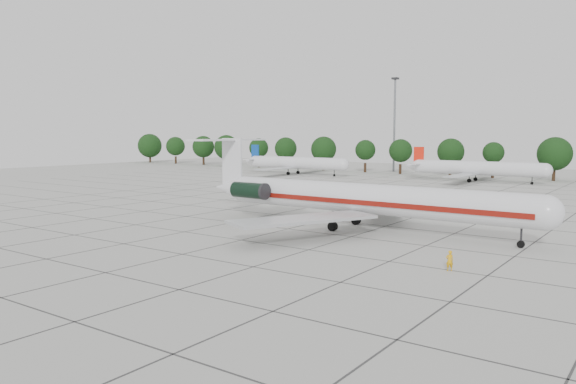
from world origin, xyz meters
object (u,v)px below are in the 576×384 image
(bg_airliner_b, at_px, (296,163))
(bg_airliner_c, at_px, (476,168))
(ground_crew, at_px, (450,261))
(main_airliner, at_px, (350,197))
(floodlight_mast, at_px, (394,119))

(bg_airliner_b, xyz_separation_m, bg_airliner_c, (44.08, 5.19, 0.00))
(ground_crew, xyz_separation_m, bg_airliner_b, (-66.76, 75.51, 2.11))
(main_airliner, height_order, bg_airliner_b, main_airliner)
(ground_crew, bearing_deg, floodlight_mast, -101.04)
(main_airliner, xyz_separation_m, bg_airliner_c, (-6.85, 68.15, -0.59))
(main_airliner, bearing_deg, ground_crew, -37.64)
(ground_crew, relative_size, floodlight_mast, 0.06)
(floodlight_mast, bearing_deg, bg_airliner_b, -122.34)
(bg_airliner_b, bearing_deg, main_airliner, -51.03)
(main_airliner, bearing_deg, bg_airliner_b, 129.75)
(main_airliner, height_order, bg_airliner_c, main_airliner)
(main_airliner, distance_m, floodlight_mast, 95.08)
(ground_crew, height_order, bg_airliner_b, bg_airliner_b)
(main_airliner, height_order, ground_crew, main_airliner)
(ground_crew, relative_size, bg_airliner_b, 0.06)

